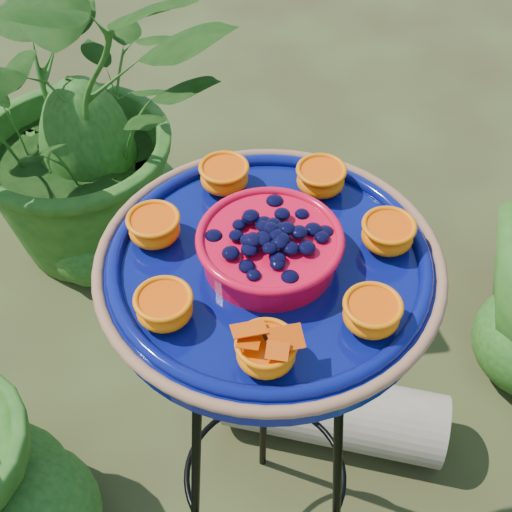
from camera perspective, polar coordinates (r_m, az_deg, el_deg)
ground_plane at (r=1.86m, az=-2.30°, el=-18.23°), size 20.00×20.00×0.00m
tripod_stand at (r=1.31m, az=0.83°, el=-12.45°), size 0.42×0.42×0.92m
feeder_dish at (r=0.98m, az=1.08°, el=-0.52°), size 0.58×0.58×0.11m
driftwood_log at (r=1.86m, az=6.30°, el=-12.19°), size 0.56×0.22×0.18m
shrub_back_left at (r=2.11m, az=-13.90°, el=11.20°), size 1.12×1.06×0.99m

